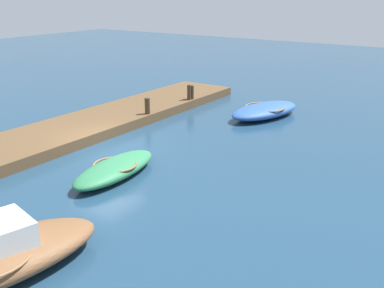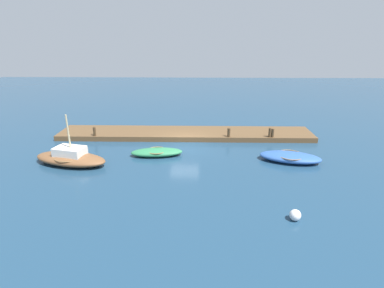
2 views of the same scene
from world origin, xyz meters
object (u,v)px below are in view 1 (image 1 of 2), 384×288
(motorboat_blue, at_px, (265,110))
(mooring_post_west, at_px, (192,92))
(mooring_post_mid_east, at_px, (147,106))
(mooring_post_mid_west, at_px, (189,92))
(rowboat_green, at_px, (115,169))

(motorboat_blue, xyz_separation_m, mooring_post_west, (0.37, -4.29, 0.49))
(motorboat_blue, distance_m, mooring_post_mid_east, 6.03)
(mooring_post_mid_west, bearing_deg, motorboat_blue, 98.39)
(motorboat_blue, height_order, rowboat_green, motorboat_blue)
(mooring_post_west, bearing_deg, motorboat_blue, 94.98)
(mooring_post_west, distance_m, mooring_post_mid_east, 3.84)
(rowboat_green, relative_size, mooring_post_west, 5.46)
(mooring_post_west, height_order, mooring_post_mid_west, mooring_post_mid_west)
(mooring_post_mid_west, xyz_separation_m, mooring_post_mid_east, (3.58, 0.00, -0.02))
(rowboat_green, distance_m, mooring_post_mid_east, 6.86)
(mooring_post_west, bearing_deg, rowboat_green, 19.22)
(motorboat_blue, relative_size, mooring_post_mid_east, 6.10)
(rowboat_green, bearing_deg, motorboat_blue, 169.64)
(motorboat_blue, bearing_deg, mooring_post_mid_east, -31.48)
(mooring_post_mid_west, distance_m, mooring_post_mid_east, 3.58)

